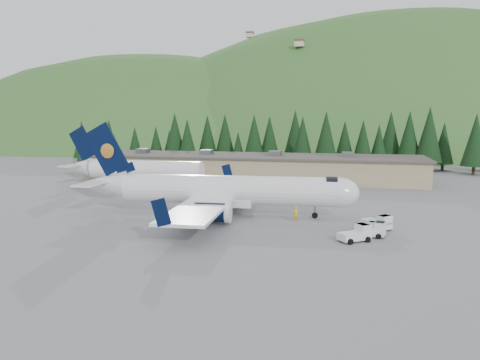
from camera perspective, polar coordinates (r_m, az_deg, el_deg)
The scene contains 11 objects.
ground at distance 62.38m, azimuth -1.27°, elevation -4.35°, with size 600.00×600.00×0.00m, color slate.
airliner at distance 61.99m, azimuth -2.27°, elevation -1.33°, with size 37.27×34.97×12.37m.
second_airliner at distance 91.04m, azimuth -13.07°, elevation 1.33°, with size 27.50×11.00×10.05m.
baggage_tug_a at distance 53.31m, azimuth 15.89°, elevation -5.85°, with size 3.43×2.45×1.69m.
baggage_tug_b at distance 56.76m, azimuth 16.53°, elevation -5.02°, with size 3.64×3.52×1.80m.
baggage_tug_c at distance 53.88m, azimuth 16.11°, elevation -5.86°, with size 1.71×2.70×1.40m.
terminal_building at distance 99.72m, azimuth 1.42°, elevation 1.63°, with size 71.00×17.00×6.10m.
baggage_tug_d at distance 50.87m, azimuth 14.03°, elevation -6.38°, with size 3.65×3.31×1.77m.
ramp_worker at distance 59.07m, azimuth 6.82°, elevation -4.12°, with size 0.70×0.46×1.91m, color gold.
tree_line at distance 120.10m, azimuth 6.56°, elevation 5.03°, with size 112.24×18.98×14.49m.
hills at distance 285.63m, azimuth 20.62°, elevation -12.56°, with size 614.00×330.00×300.00m.
Camera 1 is at (15.36, -59.09, 12.79)m, focal length 35.00 mm.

